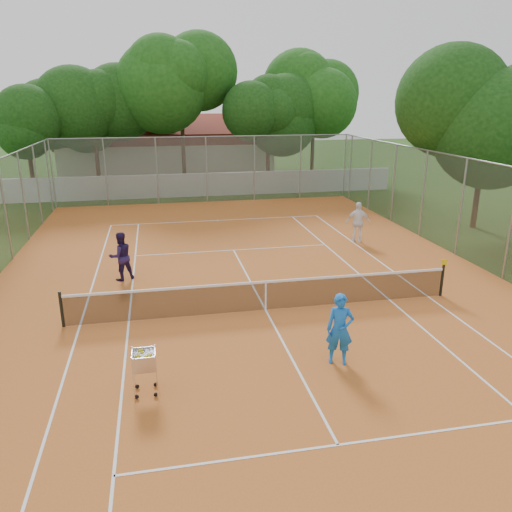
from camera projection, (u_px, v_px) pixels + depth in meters
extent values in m
plane|color=#1E3C10|center=(266.00, 310.00, 15.42)|extent=(120.00, 120.00, 0.00)
cube|color=#BC6224|center=(266.00, 310.00, 15.42)|extent=(18.00, 34.00, 0.02)
cube|color=white|center=(266.00, 310.00, 15.41)|extent=(10.98, 23.78, 0.01)
cube|color=black|center=(266.00, 295.00, 15.27)|extent=(11.88, 0.10, 0.98)
cube|color=slate|center=(266.00, 249.00, 14.81)|extent=(18.00, 34.00, 4.00)
cube|color=silver|center=(204.00, 185.00, 32.93)|extent=(26.00, 0.30, 1.50)
cube|color=beige|center=(167.00, 148.00, 41.45)|extent=(16.40, 9.00, 4.40)
cube|color=#0F330C|center=(198.00, 116.00, 34.43)|extent=(29.00, 19.00, 10.00)
imported|color=blue|center=(340.00, 329.00, 12.11)|extent=(0.76, 0.62, 1.81)
imported|color=#241746|center=(121.00, 256.00, 17.72)|extent=(1.05, 0.95, 1.76)
imported|color=white|center=(358.00, 222.00, 22.36)|extent=(1.16, 0.76, 1.82)
cube|color=silver|center=(145.00, 371.00, 10.94)|extent=(0.70, 0.70, 1.11)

